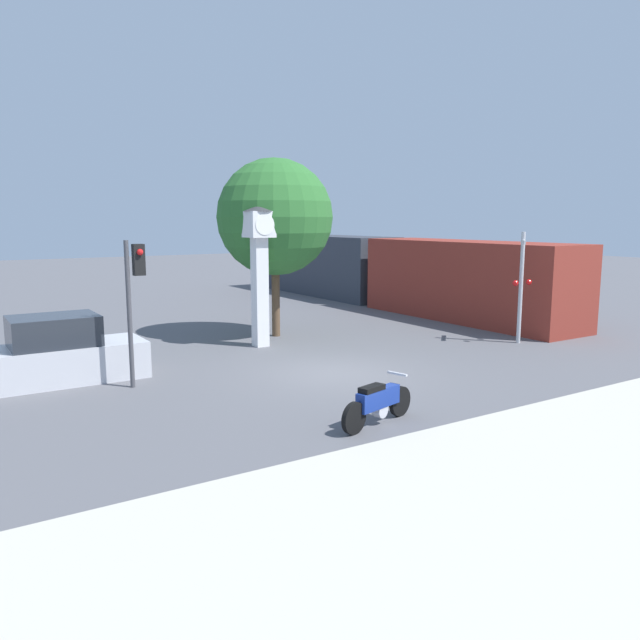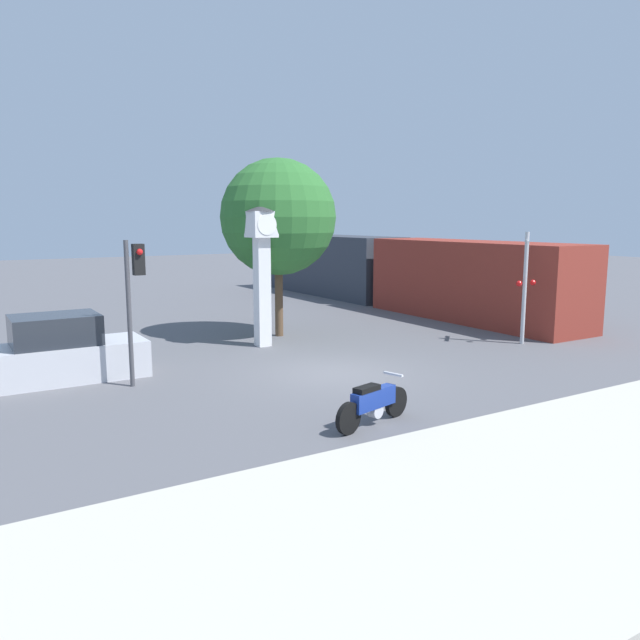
% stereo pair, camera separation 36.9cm
% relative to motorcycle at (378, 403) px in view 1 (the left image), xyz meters
% --- Properties ---
extents(ground_plane, '(120.00, 120.00, 0.00)m').
position_rel_motorcycle_xyz_m(ground_plane, '(1.77, 4.21, -0.48)').
color(ground_plane, '#56565B').
extents(sidewalk_strip, '(36.00, 6.00, 0.10)m').
position_rel_motorcycle_xyz_m(sidewalk_strip, '(1.77, -4.00, -0.43)').
color(sidewalk_strip, '#BCB7A8').
rests_on(sidewalk_strip, ground_plane).
extents(motorcycle, '(2.23, 0.78, 1.01)m').
position_rel_motorcycle_xyz_m(motorcycle, '(0.00, 0.00, 0.00)').
color(motorcycle, black).
rests_on(motorcycle, ground_plane).
extents(clock_tower, '(1.04, 1.04, 4.79)m').
position_rel_motorcycle_xyz_m(clock_tower, '(1.77, 8.79, 2.66)').
color(clock_tower, white).
rests_on(clock_tower, ground_plane).
extents(freight_train, '(2.80, 21.93, 3.40)m').
position_rel_motorcycle_xyz_m(freight_train, '(12.02, 14.71, 1.22)').
color(freight_train, maroon).
rests_on(freight_train, ground_plane).
extents(traffic_light, '(0.50, 0.35, 3.80)m').
position_rel_motorcycle_xyz_m(traffic_light, '(-3.35, 5.82, 2.14)').
color(traffic_light, '#47474C').
rests_on(traffic_light, ground_plane).
extents(railroad_crossing_signal, '(0.90, 0.82, 3.90)m').
position_rel_motorcycle_xyz_m(railroad_crossing_signal, '(9.69, 4.34, 1.64)').
color(railroad_crossing_signal, '#B7B7BC').
rests_on(railroad_crossing_signal, ground_plane).
extents(street_tree, '(4.24, 4.24, 6.52)m').
position_rel_motorcycle_xyz_m(street_tree, '(3.13, 10.16, 3.90)').
color(street_tree, brown).
rests_on(street_tree, ground_plane).
extents(parked_car, '(4.21, 1.81, 1.80)m').
position_rel_motorcycle_xyz_m(parked_car, '(-4.92, 7.45, 0.27)').
color(parked_car, silver).
rests_on(parked_car, ground_plane).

